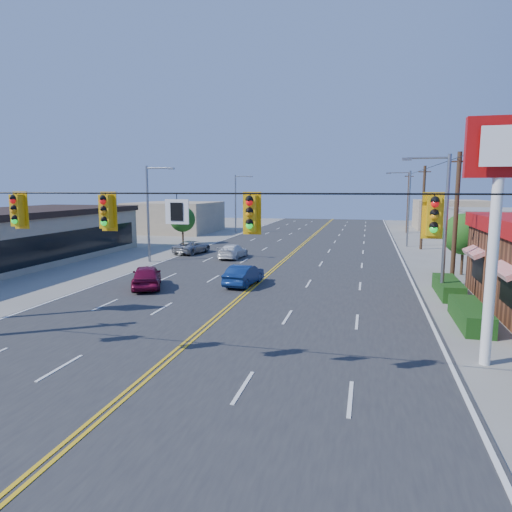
% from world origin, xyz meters
% --- Properties ---
extents(ground, '(160.00, 160.00, 0.00)m').
position_xyz_m(ground, '(0.00, 0.00, 0.00)').
color(ground, gray).
rests_on(ground, ground).
extents(road, '(20.00, 120.00, 0.06)m').
position_xyz_m(road, '(0.00, 20.00, 0.03)').
color(road, '#2D2D30').
rests_on(road, ground).
extents(signal_span, '(24.32, 0.34, 9.00)m').
position_xyz_m(signal_span, '(-0.12, 0.00, 4.89)').
color(signal_span, '#47301E').
rests_on(signal_span, ground).
extents(kfc_pylon, '(2.20, 0.36, 8.50)m').
position_xyz_m(kfc_pylon, '(11.00, 4.00, 6.04)').
color(kfc_pylon, white).
rests_on(kfc_pylon, ground).
extents(strip_mall, '(10.40, 26.40, 4.40)m').
position_xyz_m(strip_mall, '(-22.00, 18.00, 2.25)').
color(strip_mall, tan).
rests_on(strip_mall, ground).
extents(streetlight_se, '(2.55, 0.25, 8.00)m').
position_xyz_m(streetlight_se, '(10.79, 14.00, 4.51)').
color(streetlight_se, gray).
rests_on(streetlight_se, ground).
extents(streetlight_ne, '(2.55, 0.25, 8.00)m').
position_xyz_m(streetlight_ne, '(10.79, 38.00, 4.51)').
color(streetlight_ne, gray).
rests_on(streetlight_ne, ground).
extents(streetlight_sw, '(2.55, 0.25, 8.00)m').
position_xyz_m(streetlight_sw, '(-10.79, 22.00, 4.51)').
color(streetlight_sw, gray).
rests_on(streetlight_sw, ground).
extents(streetlight_nw, '(2.55, 0.25, 8.00)m').
position_xyz_m(streetlight_nw, '(-10.79, 48.00, 4.51)').
color(streetlight_nw, gray).
rests_on(streetlight_nw, ground).
extents(utility_pole_near, '(0.28, 0.28, 8.40)m').
position_xyz_m(utility_pole_near, '(12.20, 18.00, 4.20)').
color(utility_pole_near, '#47301E').
rests_on(utility_pole_near, ground).
extents(utility_pole_mid, '(0.28, 0.28, 8.40)m').
position_xyz_m(utility_pole_mid, '(12.20, 36.00, 4.20)').
color(utility_pole_mid, '#47301E').
rests_on(utility_pole_mid, ground).
extents(utility_pole_far, '(0.28, 0.28, 8.40)m').
position_xyz_m(utility_pole_far, '(12.20, 54.00, 4.20)').
color(utility_pole_far, '#47301E').
rests_on(utility_pole_far, ground).
extents(tree_kfc_rear, '(2.94, 2.94, 4.41)m').
position_xyz_m(tree_kfc_rear, '(13.50, 22.00, 2.93)').
color(tree_kfc_rear, '#47301E').
rests_on(tree_kfc_rear, ground).
extents(tree_west, '(2.80, 2.80, 4.20)m').
position_xyz_m(tree_west, '(-13.00, 34.00, 2.79)').
color(tree_west, '#47301E').
rests_on(tree_west, ground).
extents(bld_west_far, '(11.00, 12.00, 4.20)m').
position_xyz_m(bld_west_far, '(-20.00, 48.00, 2.10)').
color(bld_west_far, tan).
rests_on(bld_west_far, ground).
extents(bld_east_far, '(10.00, 10.00, 4.40)m').
position_xyz_m(bld_east_far, '(19.00, 62.00, 2.20)').
color(bld_east_far, tan).
rests_on(bld_east_far, ground).
extents(car_magenta, '(3.29, 4.55, 1.44)m').
position_xyz_m(car_magenta, '(-6.33, 12.37, 0.72)').
color(car_magenta, maroon).
rests_on(car_magenta, ground).
extents(car_blue, '(1.79, 4.10, 1.31)m').
position_xyz_m(car_blue, '(-0.70, 14.59, 0.66)').
color(car_blue, navy).
rests_on(car_blue, ground).
extents(car_white, '(1.93, 4.29, 1.22)m').
position_xyz_m(car_white, '(-4.65, 25.35, 0.61)').
color(car_white, white).
rests_on(car_white, ground).
extents(car_silver, '(2.79, 4.66, 1.21)m').
position_xyz_m(car_silver, '(-9.24, 27.28, 0.61)').
color(car_silver, '#949599').
rests_on(car_silver, ground).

